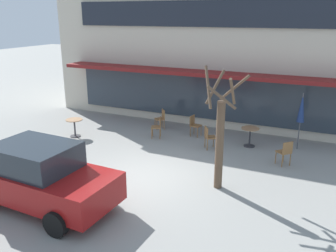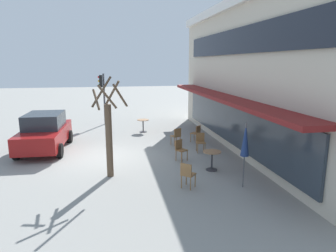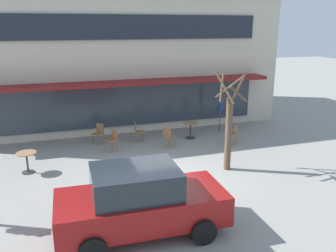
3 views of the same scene
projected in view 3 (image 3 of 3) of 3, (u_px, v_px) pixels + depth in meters
The scene contains 12 objects.
ground_plane at pixel (167, 181), 12.01m from camera, with size 80.00×80.00×0.00m, color gray.
building_facade at pixel (113, 55), 20.17m from camera, with size 16.26×9.10×6.96m.
cafe_table_near_wall at pixel (190, 128), 16.49m from camera, with size 0.70×0.70×0.76m.
cafe_table_streetside at pixel (27, 159), 12.61m from camera, with size 0.70×0.70×0.76m.
patio_umbrella_green_folded at pixel (221, 100), 17.17m from camera, with size 0.28×0.28×2.20m.
cafe_chair_0 at pixel (233, 133), 15.69m from camera, with size 0.56×0.56×0.89m.
cafe_chair_1 at pixel (168, 136), 15.21m from camera, with size 0.56×0.56×0.89m.
cafe_chair_2 at pixel (99, 132), 15.75m from camera, with size 0.56×0.56×0.89m.
cafe_chair_3 at pixel (112, 139), 14.82m from camera, with size 0.52×0.52×0.89m.
cafe_chair_4 at pixel (138, 131), 16.00m from camera, with size 0.44×0.44×0.89m.
parked_sedan at pixel (140, 201), 8.84m from camera, with size 4.26×2.13×1.76m.
street_tree at pixel (229, 126), 12.61m from camera, with size 1.31×1.32×3.62m.
Camera 3 is at (-3.41, -10.51, 5.08)m, focal length 38.00 mm.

